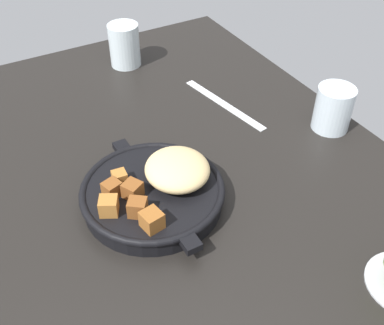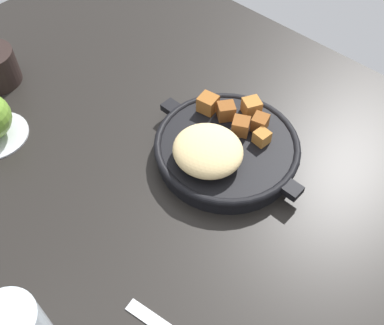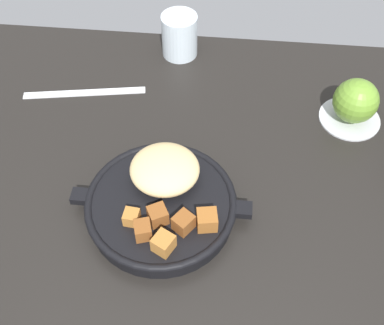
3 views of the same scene
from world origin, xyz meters
TOP-DOWN VIEW (x-y plane):
  - ground_plane at (0.00, 0.00)cm, footprint 119.57×77.90cm
  - cast_iron_skillet at (-3.72, -3.81)cm, footprint 26.64×22.35cm
  - butter_knife at (-21.46, 19.98)cm, footprint 22.20×5.34cm
  - water_glass_short at (-5.33, 33.21)cm, footprint 6.90×6.90cm
  - water_glass_tall at (-46.30, 9.46)cm, footprint 6.77×6.77cm

SIDE VIEW (x-z plane):
  - ground_plane at x=0.00cm, z-range -2.40..0.00cm
  - butter_knife at x=-21.46cm, z-range 0.00..0.36cm
  - cast_iron_skillet at x=-3.72cm, z-range -1.04..6.10cm
  - water_glass_short at x=-5.33cm, z-range 0.00..8.41cm
  - water_glass_tall at x=-46.30cm, z-range 0.00..9.40cm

